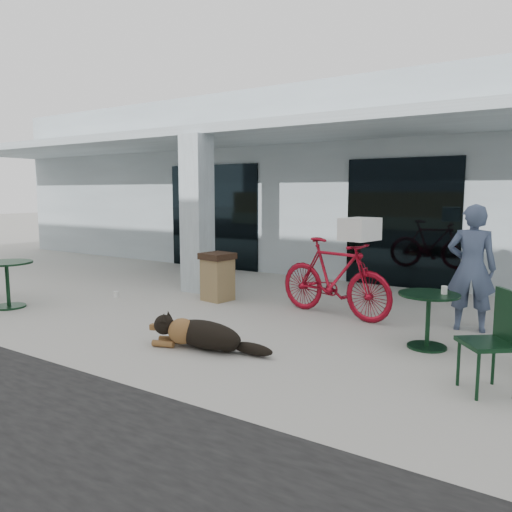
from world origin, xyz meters
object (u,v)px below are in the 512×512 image
Objects in this scene: cafe_chair_far_b at (487,342)px; person at (472,268)px; cafe_table_near at (8,285)px; cafe_table_far at (428,321)px; trash_receptacle at (218,277)px; bicycle at (334,278)px; dog at (205,333)px.

cafe_chair_far_b is 0.57× the size of person.
cafe_table_near is 6.90m from cafe_table_far.
trash_receptacle is at bearing 42.44° from cafe_table_near.
bicycle reaches higher than cafe_chair_far_b.
cafe_table_far is 1.33m from person.
person is at bearing 155.60° from cafe_chair_far_b.
person is at bearing 5.33° from trash_receptacle.
cafe_table_near is at bearing 127.99° from bicycle.
bicycle reaches higher than cafe_table_near.
cafe_table_near is 0.83× the size of cafe_chair_far_b.
person is at bearing 22.29° from cafe_table_near.
person reaches higher than trash_receptacle.
trash_receptacle is (2.69, 2.46, 0.04)m from cafe_table_near.
person is at bearing -70.65° from bicycle.
bicycle is at bearing 2.50° from trash_receptacle.
dog is 4.34m from cafe_table_near.
person is (0.29, 1.18, 0.56)m from cafe_table_far.
person reaches higher than dog.
cafe_table_far is at bearing 67.25° from person.
cafe_chair_far_b is (7.56, 0.53, 0.12)m from cafe_table_near.
trash_receptacle reaches higher than dog.
dog is 1.66× the size of cafe_table_far.
dog is at bearing 176.15° from bicycle.
bicycle is 3.28m from cafe_chair_far_b.
cafe_table_far is (6.69, 1.68, -0.04)m from cafe_table_near.
bicycle is 1.66× the size of dog.
cafe_table_near is 0.47× the size of person.
dog is at bearing 37.46° from person.
cafe_chair_far_b is (3.23, 0.47, 0.31)m from dog.
cafe_chair_far_b is at bearing -52.98° from cafe_table_far.
bicycle is at bearing 57.62° from dog.
trash_receptacle is at bearing -150.03° from cafe_chair_far_b.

